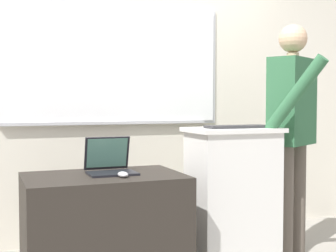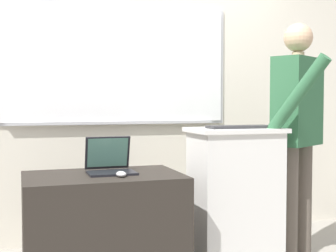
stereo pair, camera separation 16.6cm
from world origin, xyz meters
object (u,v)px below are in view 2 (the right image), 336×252
lectern_podium (235,198)px  person_presenter (298,123)px  side_desk (103,231)px  computer_mouse_by_laptop (121,174)px  laptop (110,162)px  wireless_keyboard (239,127)px

lectern_podium → person_presenter: person_presenter is taller
side_desk → computer_mouse_by_laptop: bearing=-57.1°
person_presenter → computer_mouse_by_laptop: (-1.37, -0.22, -0.28)m
person_presenter → laptop: 1.42m
lectern_podium → person_presenter: bearing=2.1°
wireless_keyboard → side_desk: bearing=-179.4°
lectern_podium → wireless_keyboard: (0.00, -0.05, 0.50)m
lectern_podium → side_desk: 0.95m
wireless_keyboard → lectern_podium: bearing=95.0°
side_desk → person_presenter: 1.60m
side_desk → wireless_keyboard: (0.95, 0.01, 0.64)m
side_desk → person_presenter: bearing=3.2°
laptop → wireless_keyboard: wireless_keyboard is taller
lectern_podium → side_desk: size_ratio=1.02×
computer_mouse_by_laptop → laptop: bearing=99.0°
lectern_podium → laptop: (-0.89, 0.00, 0.29)m
lectern_podium → person_presenter: 0.73m
side_desk → wireless_keyboard: size_ratio=2.18×
wireless_keyboard → computer_mouse_by_laptop: bearing=-170.6°
side_desk → wireless_keyboard: 1.14m
side_desk → computer_mouse_by_laptop: 0.41m
lectern_podium → laptop: size_ratio=3.35×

